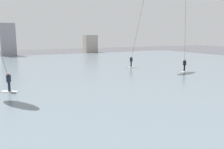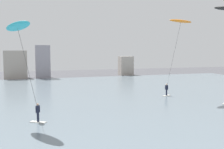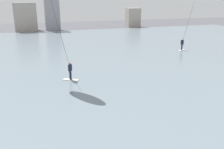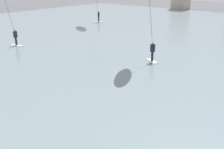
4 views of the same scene
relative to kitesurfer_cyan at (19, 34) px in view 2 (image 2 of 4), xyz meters
name	(u,v)px [view 2 (image 2 of 4)]	position (x,y,z in m)	size (l,w,h in m)	color
water_bay	(71,100)	(5.59, 8.83, -7.52)	(84.00, 52.00, 0.10)	slate
far_shore_buildings	(25,64)	(-0.18, 37.24, -4.35)	(41.83, 4.31, 7.39)	#B7A893
kitesurfer_cyan	(19,34)	(0.00, 0.00, 0.00)	(3.48, 3.56, 8.65)	silver
kitesurfer_orange	(180,26)	(19.06, 5.85, 1.68)	(3.97, 3.10, 10.04)	silver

